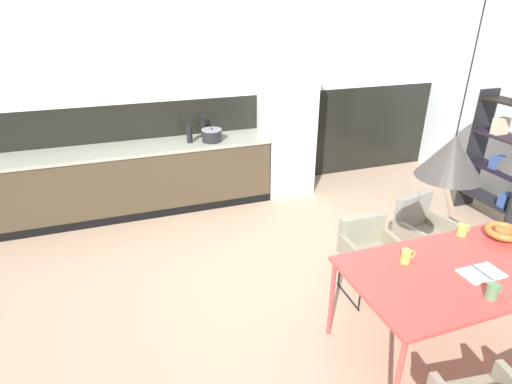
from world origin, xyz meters
The scene contains 18 objects.
ground_plane centered at (0.00, 0.00, 0.00)m, with size 9.66×9.66×0.00m, color tan.
back_wall_splashback_dark centered at (0.00, 2.77, 0.68)m, with size 7.43×0.12×1.36m, color black.
back_wall_panel_upper centered at (0.00, 2.77, 2.04)m, with size 7.43×0.12×1.36m, color silver.
kitchen_counter centered at (-1.50, 2.41, 0.44)m, with size 4.17×0.63×0.88m.
refrigerator_column centered at (0.93, 2.41, 0.94)m, with size 0.67×0.60×1.87m, color silver.
dining_table centered at (0.94, -0.85, 0.71)m, with size 1.69×0.92×0.75m.
armchair_far_side centered at (1.42, 0.11, 0.50)m, with size 0.57×0.56×0.80m.
armchair_facing_counter centered at (0.73, -0.02, 0.49)m, with size 0.50×0.48×0.73m.
fruit_bowl centered at (1.58, -0.63, 0.81)m, with size 0.29×0.29×0.09m.
open_book centered at (1.03, -0.95, 0.76)m, with size 0.30×0.19×0.02m.
mug_tall_blue centered at (0.87, -1.18, 0.81)m, with size 0.12×0.08×0.11m.
mug_dark_espresso centered at (0.60, -0.65, 0.80)m, with size 0.12×0.07×0.11m.
mug_glass_clear centered at (1.31, -0.47, 0.80)m, with size 0.12×0.08×0.09m.
cooking_pot centered at (-0.16, 2.32, 0.96)m, with size 0.26×0.26×0.19m.
bottle_oil_tall centered at (-0.45, 2.36, 1.00)m, with size 0.07×0.07×0.28m.
bottle_vinegar_dark centered at (-0.22, 2.57, 1.00)m, with size 0.07×0.07×0.32m.
open_shelf_unit centered at (3.05, 0.72, 0.85)m, with size 0.30×0.78×1.64m.
pendant_lamp_over_table_near centered at (0.60, -0.87, 1.67)m, with size 0.40×0.40×1.13m.
Camera 1 is at (-1.29, -2.68, 2.52)m, focal length 28.44 mm.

